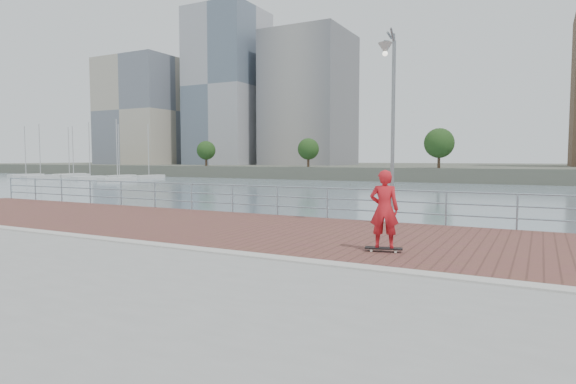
% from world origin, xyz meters
% --- Properties ---
extents(water, '(400.00, 400.00, 0.00)m').
position_xyz_m(water, '(0.00, 0.00, -2.00)').
color(water, slate).
rests_on(water, ground).
extents(brick_lane, '(40.00, 6.80, 0.02)m').
position_xyz_m(brick_lane, '(0.00, 3.60, 0.01)').
color(brick_lane, brown).
rests_on(brick_lane, seawall).
extents(curb, '(40.00, 0.40, 0.06)m').
position_xyz_m(curb, '(0.00, 0.00, 0.03)').
color(curb, '#B7B5AD').
rests_on(curb, seawall).
extents(far_shore, '(320.00, 95.00, 2.50)m').
position_xyz_m(far_shore, '(0.00, 122.50, -0.75)').
color(far_shore, '#4C5142').
rests_on(far_shore, ground).
extents(guardrail, '(39.06, 0.06, 1.13)m').
position_xyz_m(guardrail, '(0.00, 7.00, 0.69)').
color(guardrail, '#8C9EA8').
rests_on(guardrail, brick_lane).
extents(street_lamp, '(0.43, 1.26, 5.93)m').
position_xyz_m(street_lamp, '(1.45, 6.07, 4.22)').
color(street_lamp, gray).
rests_on(street_lamp, brick_lane).
extents(skateboard, '(0.88, 0.40, 0.10)m').
position_xyz_m(skateboard, '(2.58, 1.81, 0.10)').
color(skateboard, black).
rests_on(skateboard, brick_lane).
extents(skateboarder, '(0.74, 0.57, 1.80)m').
position_xyz_m(skateboarder, '(2.58, 1.81, 1.00)').
color(skateboarder, red).
rests_on(skateboarder, skateboard).
extents(marina, '(35.11, 19.48, 11.21)m').
position_xyz_m(marina, '(-78.28, 59.72, -1.49)').
color(marina, silver).
rests_on(marina, water).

